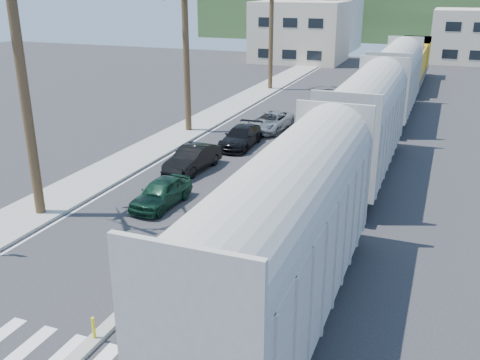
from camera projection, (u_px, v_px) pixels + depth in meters
The scene contains 13 objects.
ground at pixel (114, 323), 16.90m from camera, with size 140.00×140.00×0.00m, color #28282B.
sidewalk at pixel (204, 121), 41.65m from camera, with size 3.00×90.00×0.15m, color gray.
rails at pixel (386, 129), 39.69m from camera, with size 1.56×100.00×0.06m.
median at pixel (291, 150), 34.34m from camera, with size 0.45×60.00×0.85m.
lane_markings at pixel (282, 130), 39.51m from camera, with size 9.42×90.00×0.01m.
freight_train at pixel (379, 105), 33.95m from camera, with size 3.00×60.94×5.85m.
buildings at pixel (347, 25), 80.29m from camera, with size 38.00×27.00×10.00m.
hillside at pixel (408, 7), 102.35m from camera, with size 80.00×20.00×12.00m, color #385628.
car_lead at pixel (161, 192), 25.71m from camera, with size 1.76×4.02×1.35m, color #103221.
car_second at pixel (193, 158), 30.59m from camera, with size 1.90×4.51×1.45m, color black.
car_third at pixel (241, 137), 35.13m from camera, with size 1.97×4.65×1.34m, color black.
car_rear at pixel (271, 121), 39.09m from camera, with size 2.58×4.98×1.34m, color #9A9C9E.
cyclist at pixel (169, 310), 16.47m from camera, with size 1.61×2.05×2.10m.
Camera 1 is at (8.92, -11.89, 10.08)m, focal length 40.00 mm.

